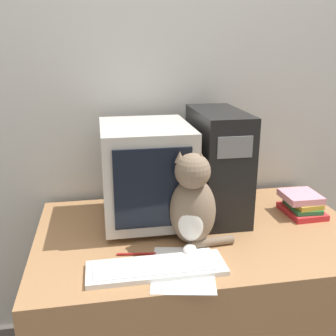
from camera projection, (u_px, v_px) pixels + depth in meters
name	position (u px, v px, depth m)	size (l,w,h in m)	color
wall_back	(178.00, 86.00, 1.93)	(7.00, 0.05, 2.50)	silver
desk	(198.00, 302.00, 1.75)	(1.34, 0.83, 0.71)	#9E7047
crt_monitor	(146.00, 172.00, 1.67)	(0.37, 0.44, 0.42)	#BCB7AD
computer_tower	(217.00, 164.00, 1.74)	(0.20, 0.43, 0.47)	black
keyboard	(156.00, 268.00, 1.34)	(0.48, 0.15, 0.02)	silver
cat	(193.00, 204.00, 1.48)	(0.27, 0.25, 0.38)	#7A6651
book_stack	(302.00, 204.00, 1.78)	(0.17, 0.21, 0.10)	red
pen	(136.00, 254.00, 1.45)	(0.14, 0.03, 0.01)	maroon
paper_sheet	(183.00, 269.00, 1.35)	(0.26, 0.33, 0.00)	white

